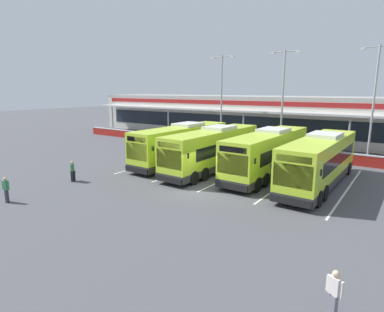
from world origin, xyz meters
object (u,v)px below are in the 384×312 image
Objects in this scene: coach_bus_right_centre at (320,162)px; pedestrian_child at (6,189)px; coach_bus_centre at (268,154)px; pedestrian_with_handbag at (73,171)px; lamp_post_centre at (283,96)px; coach_bus_left_centre at (213,150)px; pedestrian_in_dark_coat at (334,293)px; coach_bus_leftmost at (182,145)px; lamp_post_west at (221,95)px; lamp_post_east at (374,96)px.

coach_bus_right_centre is 21.23m from pedestrian_child.
coach_bus_centre reaches higher than pedestrian_with_handbag.
pedestrian_child is 27.19m from lamp_post_centre.
pedestrian_with_handbag is at bearing -148.25° from coach_bus_right_centre.
coach_bus_left_centre is 15.77m from pedestrian_child.
pedestrian_child is (0.65, -5.19, 0.02)m from pedestrian_with_handbag.
pedestrian_in_dark_coat is (8.06, -14.85, -0.91)m from coach_bus_centre.
pedestrian_in_dark_coat is 18.94m from pedestrian_child.
coach_bus_centre is (4.52, 1.12, 0.00)m from coach_bus_left_centre.
coach_bus_leftmost is 1.11× the size of lamp_post_centre.
lamp_post_west reaches higher than coach_bus_right_centre.
coach_bus_left_centre and coach_bus_right_centre have the same top height.
coach_bus_leftmost is at bearing -79.03° from lamp_post_west.
coach_bus_right_centre reaches higher than pedestrian_in_dark_coat.
pedestrian_child is at bearing -90.76° from lamp_post_west.
lamp_post_west reaches higher than pedestrian_child.
lamp_post_west is 8.16m from lamp_post_centre.
pedestrian_with_handbag is at bearing -127.22° from coach_bus_left_centre.
pedestrian_with_handbag is at bearing -92.71° from lamp_post_west.
pedestrian_in_dark_coat is at bearing -47.52° from coach_bus_left_centre.
pedestrian_in_dark_coat is 0.15× the size of lamp_post_west.
coach_bus_right_centre is 1.11× the size of lamp_post_centre.
pedestrian_in_dark_coat is at bearing -13.01° from pedestrian_with_handbag.
pedestrian_in_dark_coat is at bearing 2.02° from pedestrian_child.
coach_bus_right_centre is 7.52× the size of pedestrian_in_dark_coat.
lamp_post_centre is at bearing 122.59° from coach_bus_right_centre.
lamp_post_west is (-14.73, 11.27, 4.50)m from coach_bus_right_centre.
coach_bus_leftmost is 18.94m from lamp_post_east.
coach_bus_leftmost and coach_bus_right_centre have the same top height.
pedestrian_with_handbag is 1.00× the size of pedestrian_in_dark_coat.
pedestrian_child is (-10.87, -15.52, -0.91)m from coach_bus_centre.
pedestrian_in_dark_coat is 0.15× the size of lamp_post_east.
coach_bus_leftmost is at bearing -176.75° from coach_bus_centre.
pedestrian_child is 26.74m from lamp_post_west.
coach_bus_centre is (8.36, 0.48, 0.00)m from coach_bus_leftmost.
coach_bus_centre is 18.97m from pedestrian_child.
coach_bus_left_centre is 1.00× the size of coach_bus_right_centre.
lamp_post_west reaches higher than coach_bus_left_centre.
coach_bus_leftmost is at bearing 138.79° from pedestrian_in_dark_coat.
coach_bus_leftmost is 7.52× the size of pedestrian_child.
lamp_post_west is (-2.16, 11.14, 4.50)m from coach_bus_leftmost.
coach_bus_left_centre is 11.95m from lamp_post_centre.
lamp_post_centre is (8.45, 25.27, 5.42)m from pedestrian_child.
coach_bus_centre is at bearing 55.00° from pedestrian_child.
coach_bus_right_centre is 1.11× the size of lamp_post_east.
pedestrian_with_handbag is 21.71m from lamp_post_west.
coach_bus_leftmost is at bearing 80.54° from pedestrian_child.
coach_bus_right_centre is at bearing -57.41° from lamp_post_centre.
pedestrian_in_dark_coat is (12.58, -13.73, -0.91)m from coach_bus_left_centre.
pedestrian_with_handbag is (-7.00, -9.21, -0.93)m from coach_bus_left_centre.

